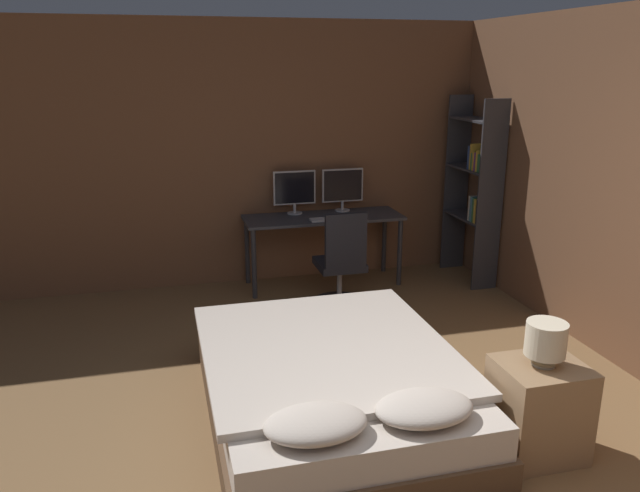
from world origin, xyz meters
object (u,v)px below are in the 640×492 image
Objects in this scene: computer_mouse at (353,217)px; bedside_lamp at (546,340)px; bookshelf at (477,183)px; desk at (323,225)px; office_chair at (341,270)px; keyboard at (328,219)px; monitor_left at (294,190)px; bed at (331,386)px; monitor_right at (343,187)px; nightstand at (538,409)px.

bedside_lamp is at bearing -86.30° from computer_mouse.
bookshelf is (1.31, -0.10, 0.30)m from computer_mouse.
desk is 0.73m from office_chair.
bookshelf reaches higher than computer_mouse.
computer_mouse is 0.07× the size of office_chair.
office_chair is at bearing 100.40° from bedside_lamp.
keyboard is 5.15× the size of computer_mouse.
bedside_lamp is 3.08m from keyboard.
computer_mouse is 0.04× the size of bookshelf.
monitor_left is at bearing 106.97° from office_chair.
computer_mouse is 1.35m from bookshelf.
keyboard is at bearing -90.00° from desk.
bed is at bearing -97.59° from monitor_left.
monitor_right is at bearing 53.91° from keyboard.
computer_mouse is (0.27, 0.00, 0.01)m from keyboard.
nightstand is (1.09, -0.67, 0.05)m from bed.
monitor_left is (-0.73, 3.41, 0.25)m from bedside_lamp.
nightstand is at bearing -31.64° from bed.
keyboard reaches higher than nightstand.
monitor_right is at bearing 93.46° from nightstand.
computer_mouse reaches higher than desk.
bedside_lamp is at bearing -31.64° from bed.
desk reaches higher than nightstand.
monitor_right is 1.26× the size of keyboard.
monitor_left is 0.52m from monitor_right.
bookshelf is at bearing 45.80° from bed.
monitor_left is (-0.26, 0.18, 0.35)m from desk.
keyboard is at bearing 98.72° from bedside_lamp.
keyboard is (-0.47, 3.05, 0.00)m from bedside_lamp.
desk is at bearing 98.25° from nightstand.
desk is (-0.47, 3.23, -0.10)m from bedside_lamp.
keyboard is at bearing -126.09° from monitor_right.
keyboard is (0.00, -0.18, 0.10)m from desk.
bed is 2.86m from monitor_left.
bedside_lamp reaches higher than keyboard.
computer_mouse is at bearing 0.00° from keyboard.
monitor_left is at bearing 102.09° from bedside_lamp.
bedside_lamp is 0.58× the size of monitor_left.
bookshelf is (1.32, -0.46, 0.06)m from monitor_right.
monitor_right is (-0.21, 3.41, 0.71)m from nightstand.
desk is (0.63, 2.55, 0.41)m from bed.
nightstand is at bearing -86.30° from computer_mouse.
bed is 5.81× the size of keyboard.
nightstand is at bearing -81.75° from desk.
office_chair reaches higher than computer_mouse.
keyboard is (0.26, -0.36, -0.25)m from monitor_left.
monitor_left reaches higher than nightstand.
bed is 7.89× the size of bedside_lamp.
bedside_lamp is 3.49m from monitor_left.
bed is 1.08× the size of bookshelf.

